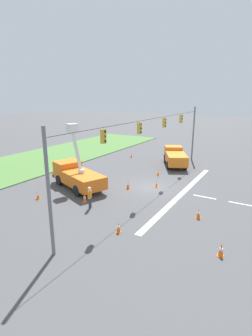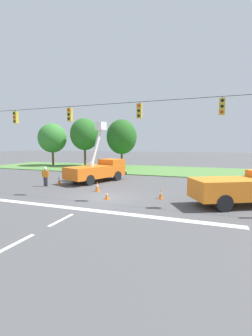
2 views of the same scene
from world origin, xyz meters
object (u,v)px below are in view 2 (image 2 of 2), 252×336
utility_truck_bucket_lift (98,169)px  traffic_cone_foreground_right (107,195)px  traffic_cone_foreground_left (59,181)px  traffic_cone_lane_edge_a (242,184)px  road_worker (45,175)px  traffic_cone_centre_line (70,175)px  tree_west (85,134)px  utility_truck_support_near (242,188)px  traffic_cone_mid_right (97,186)px  tree_far_west (52,138)px  traffic_cone_far_right (161,194)px  tree_centre (122,137)px

utility_truck_bucket_lift → traffic_cone_foreground_right: bearing=-58.6°
traffic_cone_foreground_left → traffic_cone_lane_edge_a: 16.93m
road_worker → traffic_cone_foreground_right: size_ratio=2.94×
traffic_cone_centre_line → traffic_cone_lane_edge_a: bearing=2.2°
traffic_cone_foreground_left → traffic_cone_centre_line: (-1.44, 3.98, -0.08)m
tree_west → road_worker: tree_west is taller
utility_truck_support_near → tree_west: bearing=139.7°
utility_truck_support_near → traffic_cone_mid_right: size_ratio=7.79×
tree_far_west → traffic_cone_far_right: size_ratio=11.17×
utility_truck_support_near → traffic_cone_lane_edge_a: utility_truck_support_near is taller
utility_truck_bucket_lift → traffic_cone_centre_line: size_ratio=10.45×
tree_centre → utility_truck_support_near: tree_centre is taller
traffic_cone_mid_right → traffic_cone_far_right: 5.46m
traffic_cone_far_right → traffic_cone_mid_right: bearing=172.0°
tree_far_west → traffic_cone_centre_line: (11.16, -11.38, -4.59)m
utility_truck_support_near → traffic_cone_far_right: utility_truck_support_near is taller
traffic_cone_lane_edge_a → traffic_cone_foreground_left: bearing=-164.0°
traffic_cone_foreground_right → traffic_cone_lane_edge_a: 12.67m
tree_far_west → traffic_cone_centre_line: 16.58m
utility_truck_bucket_lift → traffic_cone_far_right: bearing=-34.6°
tree_centre → traffic_cone_foreground_left: bearing=-88.3°
traffic_cone_foreground_left → utility_truck_bucket_lift: bearing=49.2°
utility_truck_bucket_lift → traffic_cone_foreground_left: (-2.62, -3.04, -0.89)m
utility_truck_bucket_lift → traffic_cone_foreground_right: (4.02, -6.60, -1.01)m
utility_truck_support_near → road_worker: (-15.94, 1.16, -0.14)m
tree_centre → traffic_cone_far_right: tree_centre is taller
traffic_cone_mid_right → utility_truck_bucket_lift: bearing=115.8°
traffic_cone_lane_edge_a → traffic_cone_centre_line: 17.73m
utility_truck_bucket_lift → traffic_cone_centre_line: bearing=167.0°
road_worker → traffic_cone_foreground_right: road_worker is taller
tree_centre → traffic_cone_far_right: size_ratio=11.98×
tree_centre → utility_truck_bucket_lift: 15.83m
utility_truck_support_near → tree_centre: bearing=127.9°
traffic_cone_foreground_left → traffic_cone_far_right: traffic_cone_foreground_left is taller
utility_truck_bucket_lift → traffic_cone_lane_edge_a: bearing=6.8°
road_worker → traffic_cone_mid_right: 5.48m
traffic_cone_centre_line → tree_west: bearing=113.0°
traffic_cone_lane_edge_a → traffic_cone_far_right: (-6.08, -6.85, 0.01)m
road_worker → traffic_cone_lane_edge_a: road_worker is taller
tree_far_west → traffic_cone_far_right: (22.79, -17.53, -4.59)m
tree_far_west → utility_truck_support_near: size_ratio=1.18×
tree_centre → traffic_cone_mid_right: tree_centre is taller
tree_far_west → traffic_cone_foreground_right: (19.25, -18.92, -4.63)m
utility_truck_support_near → traffic_cone_far_right: bearing=179.2°
road_worker → traffic_cone_foreground_left: bearing=58.7°
tree_centre → road_worker: bearing=-90.3°
road_worker → traffic_cone_far_right: 10.92m
traffic_cone_foreground_right → traffic_cone_mid_right: bearing=131.0°
tree_west → traffic_cone_mid_right: size_ratio=10.19×
tree_far_west → traffic_cone_foreground_right: tree_far_west is taller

